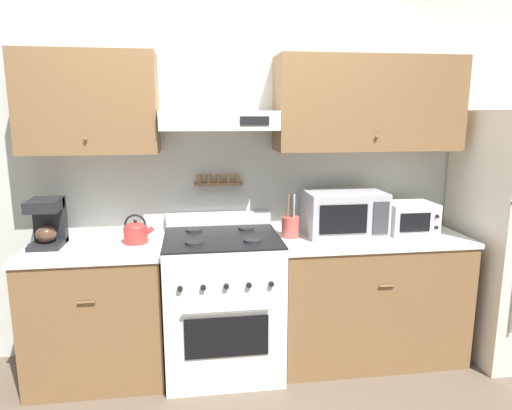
{
  "coord_description": "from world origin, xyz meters",
  "views": [
    {
      "loc": [
        -0.18,
        -2.6,
        1.72
      ],
      "look_at": [
        0.22,
        0.27,
        1.14
      ],
      "focal_mm": 32.0,
      "sensor_mm": 36.0,
      "label": 1
    }
  ],
  "objects_px": {
    "tea_kettle": "(136,232)",
    "microwave": "(344,213)",
    "toaster_oven": "(409,218)",
    "stove_range": "(223,302)",
    "utensil_crock": "(290,226)",
    "coffee_maker": "(48,222)"
  },
  "relations": [
    {
      "from": "tea_kettle",
      "to": "microwave",
      "type": "height_order",
      "value": "microwave"
    },
    {
      "from": "microwave",
      "to": "toaster_oven",
      "type": "distance_m",
      "value": 0.48
    },
    {
      "from": "stove_range",
      "to": "utensil_crock",
      "type": "relative_size",
      "value": 3.47
    },
    {
      "from": "utensil_crock",
      "to": "coffee_maker",
      "type": "bearing_deg",
      "value": 178.83
    },
    {
      "from": "stove_range",
      "to": "microwave",
      "type": "relative_size",
      "value": 1.93
    },
    {
      "from": "tea_kettle",
      "to": "coffee_maker",
      "type": "distance_m",
      "value": 0.56
    },
    {
      "from": "coffee_maker",
      "to": "utensil_crock",
      "type": "height_order",
      "value": "coffee_maker"
    },
    {
      "from": "coffee_maker",
      "to": "microwave",
      "type": "distance_m",
      "value": 1.96
    },
    {
      "from": "microwave",
      "to": "utensil_crock",
      "type": "bearing_deg",
      "value": -177.33
    },
    {
      "from": "utensil_crock",
      "to": "tea_kettle",
      "type": "bearing_deg",
      "value": -180.0
    },
    {
      "from": "stove_range",
      "to": "tea_kettle",
      "type": "relative_size",
      "value": 5.15
    },
    {
      "from": "tea_kettle",
      "to": "coffee_maker",
      "type": "relative_size",
      "value": 0.66
    },
    {
      "from": "stove_range",
      "to": "toaster_oven",
      "type": "xyz_separation_m",
      "value": [
        1.33,
        0.06,
        0.53
      ]
    },
    {
      "from": "coffee_maker",
      "to": "toaster_oven",
      "type": "bearing_deg",
      "value": -0.8
    },
    {
      "from": "microwave",
      "to": "toaster_oven",
      "type": "bearing_deg",
      "value": -2.35
    },
    {
      "from": "utensil_crock",
      "to": "toaster_oven",
      "type": "height_order",
      "value": "utensil_crock"
    },
    {
      "from": "coffee_maker",
      "to": "toaster_oven",
      "type": "xyz_separation_m",
      "value": [
        2.44,
        -0.03,
        -0.05
      ]
    },
    {
      "from": "utensil_crock",
      "to": "toaster_oven",
      "type": "xyz_separation_m",
      "value": [
        0.86,
        -0.0,
        0.03
      ]
    },
    {
      "from": "stove_range",
      "to": "coffee_maker",
      "type": "relative_size",
      "value": 3.4
    },
    {
      "from": "tea_kettle",
      "to": "coffee_maker",
      "type": "height_order",
      "value": "coffee_maker"
    },
    {
      "from": "coffee_maker",
      "to": "microwave",
      "type": "bearing_deg",
      "value": -0.42
    },
    {
      "from": "stove_range",
      "to": "toaster_oven",
      "type": "bearing_deg",
      "value": 2.63
    }
  ]
}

